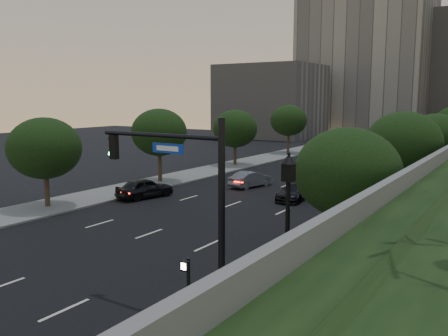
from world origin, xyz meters
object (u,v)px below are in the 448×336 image
Objects in this scene: sedan_far_right at (403,166)px; sedan_mid_left at (251,179)px; sedan_near_right at (295,192)px; pedestrian_c at (376,205)px; sedan_far_left at (332,152)px; pedestrian_a at (265,265)px; traffic_signal_mast at (196,212)px; street_lamp at (287,229)px; sedan_near_left at (145,188)px; pedestrian_b at (318,237)px.

sedan_mid_left is at bearing -132.05° from sedan_far_right.
pedestrian_c is (6.91, -3.21, 0.46)m from sedan_near_right.
sedan_far_left is 2.95× the size of pedestrian_a.
pedestrian_a is (2.11, -34.01, 0.26)m from sedan_far_right.
traffic_signal_mast is 1.25× the size of street_lamp.
sedan_near_left is at bearing 74.84° from sedan_mid_left.
sedan_near_left is 2.38× the size of pedestrian_c.
traffic_signal_mast is 20.47m from sedan_near_left.
pedestrian_b reaches higher than sedan_near_left.
traffic_signal_mast is 4.03× the size of pedestrian_b.
sedan_mid_left is (-10.33, 22.07, -2.98)m from traffic_signal_mast.
pedestrian_b reaches higher than pedestrian_a.
sedan_far_left is 1.17× the size of sedan_far_right.
sedan_near_right is (-6.97, 16.10, -1.99)m from street_lamp.
traffic_signal_mast reaches higher than sedan_near_right.
sedan_near_right is at bearing 113.42° from street_lamp.
pedestrian_c is (3.01, -21.14, 0.42)m from sedan_far_right.
sedan_near_right is (6.81, -26.27, -0.02)m from sedan_far_left.
street_lamp reaches higher than sedan_far_left.
sedan_mid_left reaches higher than sedan_far_left.
sedan_near_left is 11.47m from sedan_near_right.
pedestrian_a is (-0.96, 0.02, -1.68)m from street_lamp.
sedan_far_left is at bearing 131.59° from sedan_far_right.
street_lamp is 34.22m from sedan_far_right.
traffic_signal_mast is 47.15m from sedan_far_left.
sedan_far_right is 2.33× the size of pedestrian_b.
street_lamp is at bearing 161.77° from sedan_near_left.
pedestrian_b reaches higher than sedan_far_right.
pedestrian_b is (13.20, -37.64, 0.36)m from sedan_far_left.
pedestrian_b is at bearing 77.63° from pedestrian_c.
pedestrian_a is at bearing 74.77° from pedestrian_b.
sedan_near_left is 1.13× the size of sedan_far_right.
traffic_signal_mast is at bearing 68.93° from pedestrian_b.
sedan_near_left is at bearing 148.28° from street_lamp.
pedestrian_a is (12.83, -42.35, 0.29)m from sedan_far_left.
street_lamp is at bearing -156.97° from pedestrian_a.
sedan_far_right is 34.08m from pedestrian_a.
sedan_mid_left is 1.04× the size of sedan_far_right.
street_lamp is at bearing 81.55° from pedestrian_c.
pedestrian_c reaches higher than sedan_mid_left.
pedestrian_b is at bearing -64.43° from sedan_near_right.
sedan_mid_left reaches higher than sedan_near_right.
pedestrian_a reaches higher than sedan_far_left.
pedestrian_a is 12.90m from pedestrian_c.
sedan_near_left is at bearing -131.10° from sedan_far_right.
sedan_far_right is (-1.03, 37.22, -2.98)m from traffic_signal_mast.
pedestrian_b is at bearing 121.53° from sedan_far_left.
sedan_near_left is 0.96× the size of sedan_far_left.
traffic_signal_mast is 4.36× the size of pedestrian_a.
sedan_near_right is 2.32× the size of pedestrian_c.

